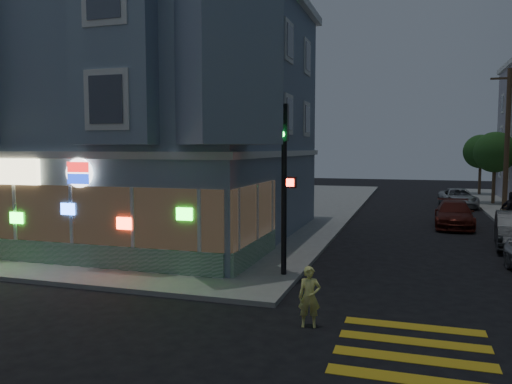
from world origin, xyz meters
The scene contains 12 objects.
ground centered at (0.00, 0.00, 0.00)m, with size 120.00×120.00×0.00m, color black.
sidewalk_nw centered at (-13.50, 23.00, 0.07)m, with size 33.00×42.00×0.15m, color gray.
corner_building centered at (-6.00, 10.98, 5.82)m, with size 14.60×14.60×11.40m.
utility_pole centered at (12.00, 24.00, 4.80)m, with size 2.20×0.30×9.00m.
street_tree_near centered at (12.20, 30.00, 3.94)m, with size 3.00×3.00×5.30m.
street_tree_far centered at (12.20, 38.00, 3.94)m, with size 3.00×3.00×5.30m.
running_child centered at (4.13, 0.92, 0.73)m, with size 0.53×0.35×1.45m, color #EBEE7A.
pedestrian_a centered at (11.30, 17.78, 1.07)m, with size 0.90×0.70×1.85m, color black.
pedestrian_b centered at (11.30, 17.70, 1.05)m, with size 1.05×0.44×1.79m, color black.
parked_car_c centered at (8.60, 18.05, 0.70)m, with size 1.95×4.81×1.40m, color #571B13.
parked_car_d centered at (9.61, 27.97, 0.67)m, with size 2.23×4.83×1.34m, color #A8AEB3.
traffic_signal centered at (2.50, 4.86, 3.86)m, with size 0.65×0.61×5.48m.
Camera 1 is at (6.37, -10.46, 4.23)m, focal length 35.00 mm.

